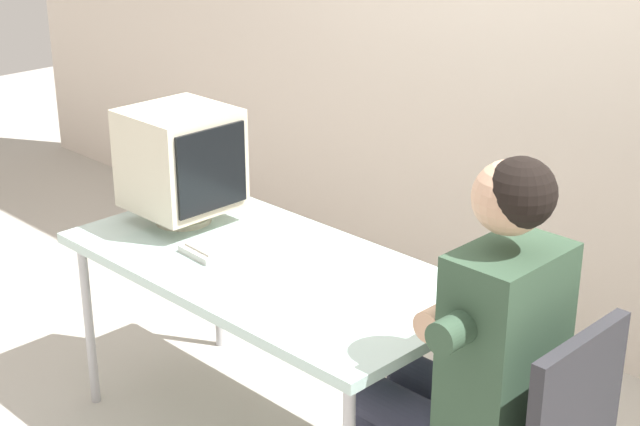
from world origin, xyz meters
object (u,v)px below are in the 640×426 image
Objects in this scene: desk at (269,274)px; crt_monitor at (181,160)px; keyboard at (238,240)px; person_seated at (471,355)px.

crt_monitor reaches higher than desk.
person_seated is (1.07, -0.06, -0.01)m from keyboard.
crt_monitor is 0.38m from keyboard.
keyboard is 0.31× the size of person_seated.
person_seated is (1.37, -0.05, -0.24)m from crt_monitor.
crt_monitor is at bearing -178.79° from keyboard.
desk is at bearing -9.23° from keyboard.
keyboard is at bearing 170.77° from desk.
person_seated is at bearing -3.10° from keyboard.
desk is at bearing 178.26° from person_seated.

